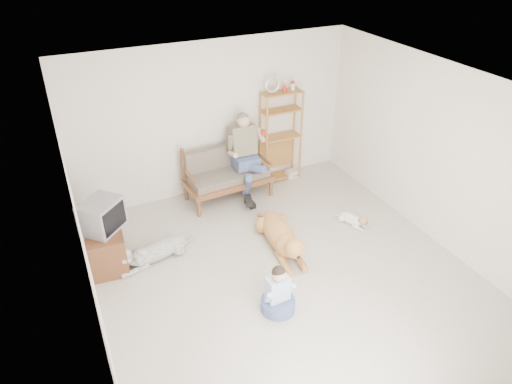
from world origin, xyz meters
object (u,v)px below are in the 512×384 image
golden_retriever (282,237)px  tv_stand (106,245)px  loveseat (227,172)px  etagere (281,136)px

golden_retriever → tv_stand: bearing=169.2°
loveseat → tv_stand: bearing=-160.3°
loveseat → golden_retriever: 1.80m
tv_stand → golden_retriever: tv_stand is taller
golden_retriever → loveseat: bearing=103.1°
loveseat → tv_stand: 2.48m
etagere → loveseat: bearing=-171.2°
tv_stand → golden_retriever: bearing=-13.2°
loveseat → etagere: size_ratio=0.76×
loveseat → tv_stand: (-2.28, -0.97, -0.19)m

